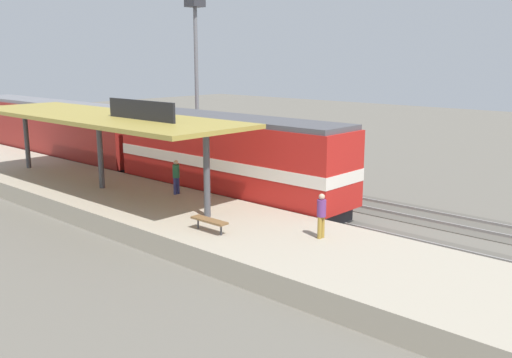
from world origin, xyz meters
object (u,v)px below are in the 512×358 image
platform_bench (209,221)px  passenger_carriage_single (54,130)px  person_waiting (321,213)px  person_walking (176,175)px  locomotive (228,158)px  light_mast (196,45)px

platform_bench → passenger_carriage_single: passenger_carriage_single is taller
person_waiting → person_walking: bearing=84.9°
locomotive → person_waiting: bearing=-113.3°
person_walking → locomotive: bearing=-14.7°
light_mast → person_waiting: light_mast is taller
locomotive → light_mast: bearing=54.9°
light_mast → person_waiting: 23.74m
passenger_carriage_single → locomotive: bearing=-90.0°
platform_bench → person_waiting: (2.29, -3.65, 0.51)m
locomotive → person_waiting: size_ratio=8.44×
person_waiting → locomotive: bearing=66.7°
person_waiting → person_walking: (0.84, 9.38, 0.00)m
light_mast → person_walking: bearing=-135.9°
light_mast → locomotive: bearing=-125.1°
passenger_carriage_single → light_mast: light_mast is taller
passenger_carriage_single → person_walking: 17.49m
platform_bench → light_mast: 22.31m
platform_bench → locomotive: 7.86m
platform_bench → person_walking: (3.13, 5.72, 0.51)m
light_mast → person_waiting: bearing=-120.3°
platform_bench → locomotive: size_ratio=0.12×
platform_bench → person_walking: size_ratio=0.99×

